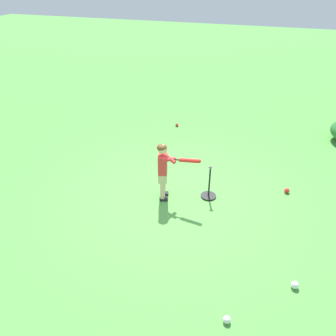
% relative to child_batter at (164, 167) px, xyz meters
% --- Properties ---
extents(ground_plane, '(40.00, 40.00, 0.00)m').
position_rel_child_batter_xyz_m(ground_plane, '(0.18, 0.06, -0.65)').
color(ground_plane, '#519942').
extents(child_batter, '(0.78, 0.32, 1.08)m').
position_rel_child_batter_xyz_m(child_batter, '(0.00, 0.00, 0.00)').
color(child_batter, '#232328').
rests_on(child_batter, ground).
extents(play_ball_far_right, '(0.10, 0.10, 0.10)m').
position_rel_child_batter_xyz_m(play_ball_far_right, '(2.26, -1.38, -0.60)').
color(play_ball_far_right, white).
rests_on(play_ball_far_right, ground).
extents(play_ball_midfield, '(0.08, 0.08, 0.08)m').
position_rel_child_batter_xyz_m(play_ball_midfield, '(-0.68, 3.07, -0.61)').
color(play_ball_midfield, red).
rests_on(play_ball_midfield, ground).
extents(play_ball_center_lawn, '(0.09, 0.09, 0.09)m').
position_rel_child_batter_xyz_m(play_ball_center_lawn, '(2.11, 0.84, -0.60)').
color(play_ball_center_lawn, red).
rests_on(play_ball_center_lawn, ground).
extents(play_ball_far_left, '(0.09, 0.09, 0.09)m').
position_rel_child_batter_xyz_m(play_ball_far_left, '(1.49, -2.15, -0.60)').
color(play_ball_far_left, white).
rests_on(play_ball_far_left, ground).
extents(batting_tee, '(0.28, 0.28, 0.62)m').
position_rel_child_batter_xyz_m(batting_tee, '(0.75, 0.27, -0.55)').
color(batting_tee, black).
rests_on(batting_tee, ground).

